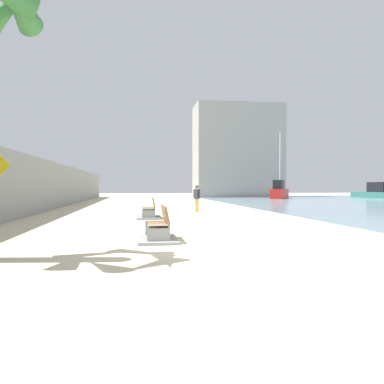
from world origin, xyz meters
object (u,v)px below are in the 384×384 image
(bench_near, at_px, (158,232))
(bench_far, at_px, (150,213))
(person_walking, at_px, (197,197))
(boat_distant, at_px, (279,191))
(boat_far_right, at_px, (375,192))

(bench_near, relative_size, bench_far, 0.98)
(bench_far, distance_m, person_walking, 4.89)
(bench_far, bearing_deg, person_walking, 53.98)
(boat_distant, height_order, boat_far_right, boat_distant)
(boat_distant, bearing_deg, bench_far, -120.78)
(bench_far, xyz_separation_m, person_walking, (2.85, 3.92, 0.68))
(person_walking, distance_m, boat_distant, 27.19)
(bench_near, height_order, boat_far_right, boat_far_right)
(person_walking, bearing_deg, bench_far, -126.02)
(bench_near, xyz_separation_m, boat_far_right, (29.01, 35.81, 0.52))
(bench_far, relative_size, boat_distant, 0.27)
(bench_near, bearing_deg, boat_far_right, 50.99)
(bench_near, height_order, boat_distant, boat_distant)
(bench_near, relative_size, boat_distant, 0.26)
(boat_distant, distance_m, boat_far_right, 12.62)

